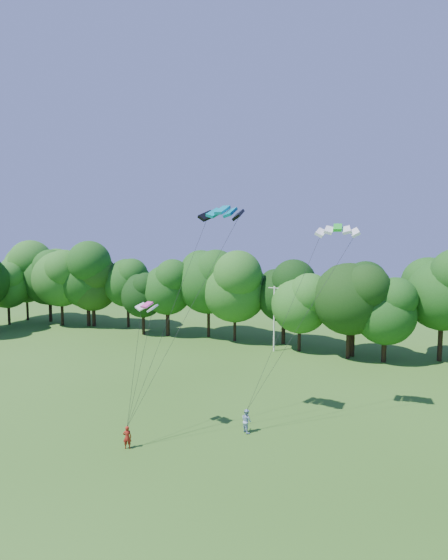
% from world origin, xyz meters
% --- Properties ---
extents(ground, '(160.00, 160.00, 0.00)m').
position_xyz_m(ground, '(0.00, 0.00, 0.00)').
color(ground, '#2F5D19').
rests_on(ground, ground).
extents(utility_pole, '(1.59, 0.30, 7.96)m').
position_xyz_m(utility_pole, '(-1.40, 32.60, 4.10)').
color(utility_pole, silver).
rests_on(utility_pole, ground).
extents(kite_flyer_left, '(0.66, 0.58, 1.52)m').
position_xyz_m(kite_flyer_left, '(-2.07, 5.02, 0.76)').
color(kite_flyer_left, maroon).
rests_on(kite_flyer_left, ground).
extents(kite_flyer_right, '(1.03, 0.99, 1.68)m').
position_xyz_m(kite_flyer_right, '(4.08, 10.59, 0.84)').
color(kite_flyer_right, '#97B3D2').
rests_on(kite_flyer_right, ground).
extents(kite_teal, '(3.18, 1.53, 0.71)m').
position_xyz_m(kite_teal, '(2.06, 10.87, 15.71)').
color(kite_teal, '#05849A').
rests_on(kite_teal, ground).
extents(kite_green, '(3.22, 1.82, 0.62)m').
position_xyz_m(kite_green, '(9.19, 15.44, 14.51)').
color(kite_green, green).
rests_on(kite_green, ground).
extents(kite_pink, '(1.68, 1.01, 0.37)m').
position_xyz_m(kite_pink, '(-1.91, 7.24, 9.24)').
color(kite_pink, '#E43F98').
rests_on(kite_pink, ground).
extents(tree_back_west, '(8.28, 8.28, 12.04)m').
position_xyz_m(tree_back_west, '(-31.63, 34.86, 7.52)').
color(tree_back_west, black).
rests_on(tree_back_west, ground).
extents(tree_back_center, '(9.00, 9.00, 13.10)m').
position_xyz_m(tree_back_center, '(7.31, 33.18, 8.18)').
color(tree_back_center, black).
rests_on(tree_back_center, ground).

